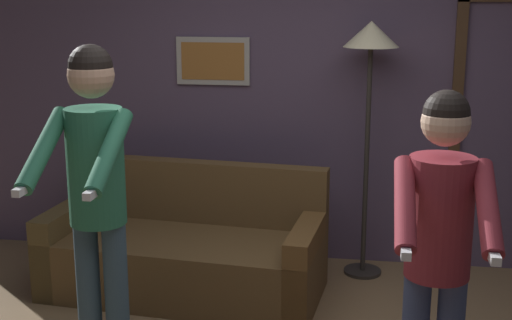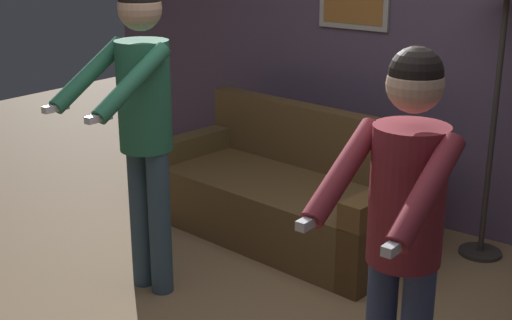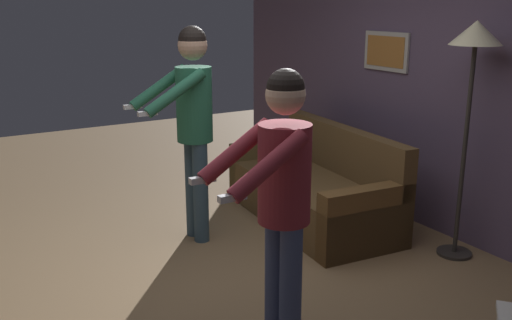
{
  "view_description": "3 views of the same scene",
  "coord_description": "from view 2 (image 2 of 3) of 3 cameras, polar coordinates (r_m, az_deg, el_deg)",
  "views": [
    {
      "loc": [
        0.44,
        -3.32,
        2.09
      ],
      "look_at": [
        -0.07,
        -0.03,
        1.29
      ],
      "focal_mm": 50.0,
      "sensor_mm": 36.0,
      "label": 1
    },
    {
      "loc": [
        1.91,
        -2.57,
        2.08
      ],
      "look_at": [
        -0.13,
        0.08,
        0.98
      ],
      "focal_mm": 50.0,
      "sensor_mm": 36.0,
      "label": 2
    },
    {
      "loc": [
        3.31,
        -1.85,
        2.0
      ],
      "look_at": [
        0.16,
        0.05,
        0.98
      ],
      "focal_mm": 40.0,
      "sensor_mm": 36.0,
      "label": 3
    }
  ],
  "objects": [
    {
      "name": "couch",
      "position": [
        5.01,
        2.36,
        -2.95
      ],
      "size": [
        1.97,
        1.03,
        0.87
      ],
      "color": "brown",
      "rests_on": "ground_plane"
    },
    {
      "name": "person_standing_right",
      "position": [
        2.87,
        11.75,
        -4.35
      ],
      "size": [
        0.43,
        0.65,
        1.66
      ],
      "color": "#414E77",
      "rests_on": "ground_plane"
    },
    {
      "name": "torchiere_lamp",
      "position": [
        4.61,
        19.37,
        11.36
      ],
      "size": [
        0.39,
        0.39,
        1.87
      ],
      "color": "#332D28",
      "rests_on": "ground_plane"
    },
    {
      "name": "person_standing_left",
      "position": [
        4.03,
        -9.1,
        4.12
      ],
      "size": [
        0.43,
        0.69,
        1.82
      ],
      "color": "#375061",
      "rests_on": "ground_plane"
    },
    {
      "name": "back_wall_assembly",
      "position": [
        5.07,
        15.36,
        8.64
      ],
      "size": [
        6.4,
        0.1,
        2.6
      ],
      "color": "#59485F",
      "rests_on": "ground_plane"
    }
  ]
}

